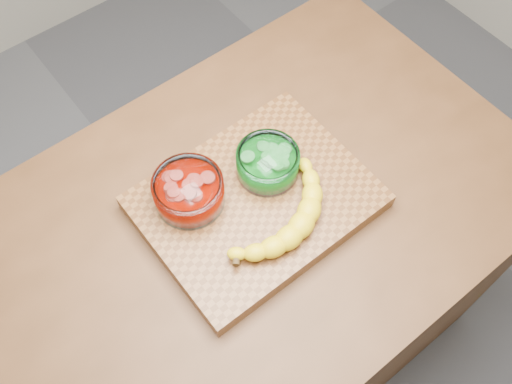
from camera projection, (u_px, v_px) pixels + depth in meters
ground at (256, 332)px, 1.97m from camera, size 3.50×3.50×0.00m
counter at (256, 285)px, 1.58m from camera, size 1.20×0.80×0.90m
cutting_board at (256, 202)px, 1.17m from camera, size 0.45×0.35×0.04m
bowl_red at (189, 192)px, 1.12m from camera, size 0.14×0.14×0.07m
bowl_green at (268, 163)px, 1.16m from camera, size 0.13×0.13×0.06m
banana at (278, 214)px, 1.11m from camera, size 0.30×0.17×0.04m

